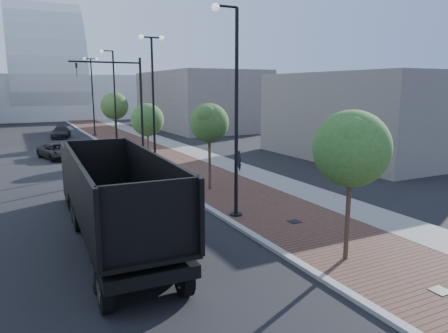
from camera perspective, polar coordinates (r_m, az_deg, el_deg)
name	(u,v)px	position (r m, az deg, el deg)	size (l,w,h in m)	color
sidewalk	(131,140)	(47.90, -12.52, 3.57)	(7.00, 140.00, 0.12)	#4C2D23
concrete_strip	(155,138)	(48.63, -9.43, 3.79)	(2.40, 140.00, 0.13)	slate
curb	(99,142)	(47.18, -16.64, 3.28)	(0.30, 140.00, 0.14)	gray
dump_truck	(102,190)	(18.73, -16.28, -3.09)	(3.17, 13.64, 3.59)	black
white_sedan	(123,184)	(22.86, -13.63, -2.29)	(1.72, 4.92, 1.62)	silver
dark_car_mid	(57,151)	(37.25, -21.75, 1.94)	(2.10, 4.56, 1.27)	black
dark_car_far	(61,132)	(52.54, -21.35, 4.36)	(1.84, 4.52, 1.31)	black
pedestrian	(238,161)	(29.13, 1.88, 0.71)	(0.56, 0.37, 1.54)	black
streetlight_1	(234,122)	(18.33, 1.39, 6.02)	(1.44, 0.56, 9.21)	black
streetlight_2	(153,102)	(29.45, -9.60, 8.61)	(1.72, 0.56, 9.28)	black
streetlight_3	(114,103)	(41.05, -14.77, 8.31)	(1.44, 0.56, 9.21)	black
streetlight_4	(93,96)	(52.84, -17.46, 9.17)	(1.72, 0.56, 9.28)	black
traffic_mast	(129,99)	(32.09, -12.78, 8.95)	(5.09, 0.20, 8.00)	black
tree_0	(352,149)	(14.21, 17.06, 2.32)	(2.54, 2.52, 5.16)	#382619
tree_1	(210,123)	(23.37, -1.93, 5.92)	(2.25, 2.18, 4.99)	#382619
tree_2	(148,120)	(34.64, -10.34, 6.27)	(2.66, 2.66, 4.58)	#382619
tree_3	(115,106)	(46.22, -14.65, 7.99)	(2.87, 2.87, 5.33)	#382619
convention_center	(45,86)	(91.31, -23.27, 10.01)	(50.00, 30.00, 50.00)	#A8AEB2
commercial_block_ne	(198,100)	(61.10, -3.51, 9.02)	(12.00, 22.00, 8.00)	#67605C
commercial_block_e	(363,116)	(37.01, 18.37, 6.58)	(10.00, 16.00, 7.00)	#67615D
utility_cover_0	(440,291)	(13.93, 27.40, -14.79)	(0.50, 0.50, 0.02)	black
utility_cover_1	(294,222)	(18.51, 9.56, -7.41)	(0.50, 0.50, 0.02)	black
utility_cover_2	(195,175)	(27.82, -3.91, -1.13)	(0.50, 0.50, 0.02)	black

